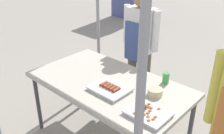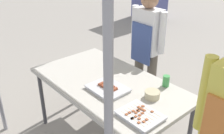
{
  "view_description": "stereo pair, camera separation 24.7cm",
  "coord_description": "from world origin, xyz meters",
  "px_view_note": "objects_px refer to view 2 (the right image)",
  "views": [
    {
      "loc": [
        1.5,
        -1.59,
        2.0
      ],
      "look_at": [
        0.0,
        0.05,
        0.9
      ],
      "focal_mm": 40.55,
      "sensor_mm": 36.0,
      "label": 1
    },
    {
      "loc": [
        1.67,
        -1.41,
        2.0
      ],
      "look_at": [
        0.0,
        0.05,
        0.9
      ],
      "focal_mm": 40.55,
      "sensor_mm": 36.0,
      "label": 2
    }
  ],
  "objects_px": {
    "tray_meat_skewers": "(140,115)",
    "condiment_bowl": "(152,94)",
    "tray_grilled_sausages": "(108,88)",
    "vendor_woman": "(147,42)",
    "stall_table": "(108,87)",
    "drink_cup_near_edge": "(166,81)"
  },
  "relations": [
    {
      "from": "stall_table",
      "to": "vendor_woman",
      "type": "bearing_deg",
      "value": 106.28
    },
    {
      "from": "tray_meat_skewers",
      "to": "stall_table",
      "type": "bearing_deg",
      "value": 163.66
    },
    {
      "from": "drink_cup_near_edge",
      "to": "tray_meat_skewers",
      "type": "bearing_deg",
      "value": -72.29
    },
    {
      "from": "stall_table",
      "to": "condiment_bowl",
      "type": "relative_size",
      "value": 11.63
    },
    {
      "from": "tray_meat_skewers",
      "to": "vendor_woman",
      "type": "bearing_deg",
      "value": 129.87
    },
    {
      "from": "tray_grilled_sausages",
      "to": "vendor_woman",
      "type": "height_order",
      "value": "vendor_woman"
    },
    {
      "from": "stall_table",
      "to": "tray_meat_skewers",
      "type": "relative_size",
      "value": 4.74
    },
    {
      "from": "condiment_bowl",
      "to": "drink_cup_near_edge",
      "type": "height_order",
      "value": "drink_cup_near_edge"
    },
    {
      "from": "tray_meat_skewers",
      "to": "condiment_bowl",
      "type": "height_order",
      "value": "condiment_bowl"
    },
    {
      "from": "tray_meat_skewers",
      "to": "tray_grilled_sausages",
      "type": "bearing_deg",
      "value": 171.66
    },
    {
      "from": "stall_table",
      "to": "tray_grilled_sausages",
      "type": "height_order",
      "value": "tray_grilled_sausages"
    },
    {
      "from": "tray_meat_skewers",
      "to": "drink_cup_near_edge",
      "type": "xyz_separation_m",
      "value": [
        -0.17,
        0.54,
        0.04
      ]
    },
    {
      "from": "stall_table",
      "to": "condiment_bowl",
      "type": "xyz_separation_m",
      "value": [
        0.47,
        0.11,
        0.08
      ]
    },
    {
      "from": "tray_grilled_sausages",
      "to": "vendor_woman",
      "type": "xyz_separation_m",
      "value": [
        -0.36,
        0.93,
        0.12
      ]
    },
    {
      "from": "tray_meat_skewers",
      "to": "drink_cup_near_edge",
      "type": "distance_m",
      "value": 0.57
    },
    {
      "from": "tray_meat_skewers",
      "to": "condiment_bowl",
      "type": "xyz_separation_m",
      "value": [
        -0.13,
        0.29,
        0.01
      ]
    },
    {
      "from": "stall_table",
      "to": "condiment_bowl",
      "type": "bearing_deg",
      "value": 13.71
    },
    {
      "from": "condiment_bowl",
      "to": "drink_cup_near_edge",
      "type": "bearing_deg",
      "value": 100.75
    },
    {
      "from": "tray_grilled_sausages",
      "to": "tray_meat_skewers",
      "type": "xyz_separation_m",
      "value": [
        0.48,
        -0.07,
        -0.0
      ]
    },
    {
      "from": "tray_grilled_sausages",
      "to": "condiment_bowl",
      "type": "bearing_deg",
      "value": 31.64
    },
    {
      "from": "condiment_bowl",
      "to": "vendor_woman",
      "type": "bearing_deg",
      "value": 134.96
    },
    {
      "from": "tray_meat_skewers",
      "to": "vendor_woman",
      "type": "distance_m",
      "value": 1.31
    }
  ]
}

